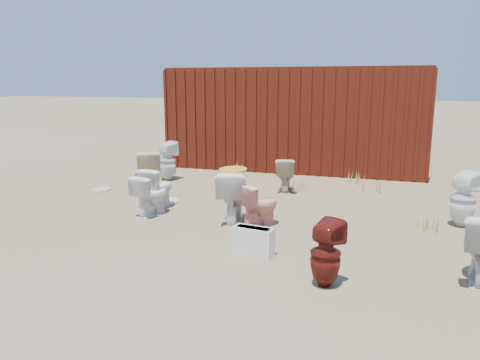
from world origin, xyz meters
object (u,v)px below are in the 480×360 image
(toilet_front_a, at_px, (151,195))
(toilet_front_maroon, at_px, (326,254))
(toilet_back_yellowlid, at_px, (233,196))
(toilet_back_e, at_px, (463,199))
(toilet_front_pink, at_px, (259,205))
(toilet_front_c, at_px, (157,188))
(toilet_back_beige_left, at_px, (150,171))
(toilet_back_a, at_px, (167,161))
(loose_tank, at_px, (253,241))
(toilet_back_beige_right, at_px, (285,175))
(shipping_container, at_px, (298,118))

(toilet_front_a, distance_m, toilet_front_maroon, 3.51)
(toilet_back_yellowlid, relative_size, toilet_back_e, 0.97)
(toilet_front_pink, distance_m, toilet_front_c, 1.93)
(toilet_front_maroon, distance_m, toilet_back_yellowlid, 2.47)
(toilet_front_a, relative_size, toilet_front_pink, 1.00)
(toilet_front_c, height_order, toilet_back_beige_left, toilet_back_beige_left)
(toilet_back_a, bearing_deg, toilet_front_c, 134.36)
(toilet_back_yellowlid, relative_size, loose_tank, 1.59)
(toilet_front_c, distance_m, toilet_back_a, 2.31)
(toilet_front_c, xyz_separation_m, toilet_back_beige_right, (1.75, 1.89, -0.02))
(toilet_back_beige_left, bearing_deg, toilet_back_e, 148.25)
(toilet_back_a, relative_size, loose_tank, 1.67)
(shipping_container, distance_m, toilet_back_e, 5.42)
(shipping_container, bearing_deg, toilet_front_a, -104.52)
(toilet_front_a, bearing_deg, toilet_back_beige_left, -48.78)
(toilet_back_a, xyz_separation_m, loose_tank, (3.02, -3.70, -0.24))
(toilet_front_maroon, distance_m, toilet_back_beige_right, 4.29)
(shipping_container, bearing_deg, toilet_front_pink, -84.74)
(toilet_front_c, distance_m, toilet_back_beige_left, 1.33)
(toilet_front_a, height_order, toilet_back_beige_right, toilet_back_beige_right)
(toilet_back_e, xyz_separation_m, loose_tank, (-2.57, -2.06, -0.23))
(toilet_back_a, distance_m, toilet_back_e, 5.82)
(toilet_front_maroon, bearing_deg, shipping_container, -52.00)
(toilet_front_maroon, relative_size, toilet_back_e, 0.86)
(toilet_back_beige_right, distance_m, toilet_back_yellowlid, 2.25)
(toilet_front_a, xyz_separation_m, toilet_front_c, (-0.09, 0.37, 0.02))
(toilet_back_a, height_order, toilet_back_beige_right, toilet_back_a)
(toilet_front_a, relative_size, toilet_front_c, 0.93)
(toilet_front_maroon, bearing_deg, toilet_front_c, -10.90)
(shipping_container, height_order, toilet_back_a, shipping_container)
(toilet_front_maroon, height_order, toilet_back_yellowlid, toilet_back_yellowlid)
(toilet_front_a, xyz_separation_m, toilet_front_pink, (1.80, -0.04, 0.00))
(toilet_front_pink, distance_m, toilet_back_yellowlid, 0.44)
(toilet_back_a, height_order, toilet_back_e, toilet_back_a)
(toilet_front_a, distance_m, toilet_back_beige_left, 1.69)
(loose_tank, bearing_deg, toilet_back_beige_left, 145.73)
(loose_tank, bearing_deg, toilet_back_a, 137.98)
(toilet_front_a, height_order, toilet_front_maroon, toilet_front_maroon)
(loose_tank, bearing_deg, toilet_back_e, 47.59)
(toilet_back_beige_left, bearing_deg, loose_tank, 111.61)
(toilet_back_yellowlid, bearing_deg, loose_tank, 107.04)
(toilet_back_yellowlid, bearing_deg, toilet_front_c, -24.86)
(toilet_front_a, bearing_deg, toilet_front_pink, -169.09)
(toilet_front_a, height_order, toilet_front_c, toilet_front_c)
(loose_tank, bearing_deg, toilet_front_c, 152.48)
(toilet_front_a, bearing_deg, shipping_container, -92.17)
(toilet_front_c, distance_m, toilet_back_yellowlid, 1.49)
(shipping_container, height_order, toilet_front_pink, shipping_container)
(shipping_container, height_order, toilet_front_c, shipping_container)
(toilet_front_c, relative_size, toilet_front_maroon, 0.99)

